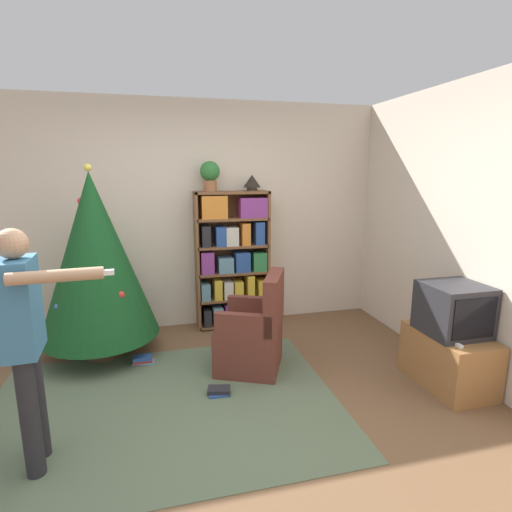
{
  "coord_description": "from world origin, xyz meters",
  "views": [
    {
      "loc": [
        -0.34,
        -2.54,
        1.81
      ],
      "look_at": [
        0.54,
        0.94,
        1.05
      ],
      "focal_mm": 28.0,
      "sensor_mm": 36.0,
      "label": 1
    }
  ],
  "objects_px": {
    "table_lamp": "(252,182)",
    "bookshelf": "(233,260)",
    "christmas_tree": "(95,257)",
    "armchair": "(254,336)",
    "standing_person": "(25,333)",
    "potted_plant": "(210,174)",
    "television": "(454,309)"
  },
  "relations": [
    {
      "from": "bookshelf",
      "to": "potted_plant",
      "type": "xyz_separation_m",
      "value": [
        -0.24,
        0.01,
        0.98
      ]
    },
    {
      "from": "table_lamp",
      "to": "bookshelf",
      "type": "bearing_deg",
      "value": -178.15
    },
    {
      "from": "bookshelf",
      "to": "potted_plant",
      "type": "bearing_deg",
      "value": 178.17
    },
    {
      "from": "christmas_tree",
      "to": "table_lamp",
      "type": "bearing_deg",
      "value": 15.81
    },
    {
      "from": "table_lamp",
      "to": "television",
      "type": "bearing_deg",
      "value": -54.43
    },
    {
      "from": "potted_plant",
      "to": "armchair",
      "type": "bearing_deg",
      "value": -78.84
    },
    {
      "from": "potted_plant",
      "to": "christmas_tree",
      "type": "bearing_deg",
      "value": -158.35
    },
    {
      "from": "armchair",
      "to": "potted_plant",
      "type": "bearing_deg",
      "value": -144.73
    },
    {
      "from": "christmas_tree",
      "to": "standing_person",
      "type": "xyz_separation_m",
      "value": [
        -0.2,
        -1.54,
        -0.13
      ]
    },
    {
      "from": "standing_person",
      "to": "potted_plant",
      "type": "xyz_separation_m",
      "value": [
        1.38,
        2.01,
        0.9
      ]
    },
    {
      "from": "television",
      "to": "christmas_tree",
      "type": "height_order",
      "value": "christmas_tree"
    },
    {
      "from": "standing_person",
      "to": "table_lamp",
      "type": "distance_m",
      "value": 2.85
    },
    {
      "from": "bookshelf",
      "to": "table_lamp",
      "type": "xyz_separation_m",
      "value": [
        0.24,
        0.01,
        0.89
      ]
    },
    {
      "from": "bookshelf",
      "to": "standing_person",
      "type": "bearing_deg",
      "value": -128.98
    },
    {
      "from": "television",
      "to": "table_lamp",
      "type": "xyz_separation_m",
      "value": [
        -1.29,
        1.81,
        1.01
      ]
    },
    {
      "from": "television",
      "to": "christmas_tree",
      "type": "distance_m",
      "value": 3.26
    },
    {
      "from": "armchair",
      "to": "bookshelf",
      "type": "bearing_deg",
      "value": -156.89
    },
    {
      "from": "standing_person",
      "to": "table_lamp",
      "type": "height_order",
      "value": "table_lamp"
    },
    {
      "from": "standing_person",
      "to": "christmas_tree",
      "type": "bearing_deg",
      "value": 169.01
    },
    {
      "from": "standing_person",
      "to": "table_lamp",
      "type": "relative_size",
      "value": 7.52
    },
    {
      "from": "christmas_tree",
      "to": "armchair",
      "type": "distance_m",
      "value": 1.69
    },
    {
      "from": "bookshelf",
      "to": "potted_plant",
      "type": "relative_size",
      "value": 4.85
    },
    {
      "from": "armchair",
      "to": "standing_person",
      "type": "height_order",
      "value": "standing_person"
    },
    {
      "from": "armchair",
      "to": "standing_person",
      "type": "relative_size",
      "value": 0.61
    },
    {
      "from": "christmas_tree",
      "to": "standing_person",
      "type": "height_order",
      "value": "christmas_tree"
    },
    {
      "from": "christmas_tree",
      "to": "potted_plant",
      "type": "bearing_deg",
      "value": 21.65
    },
    {
      "from": "bookshelf",
      "to": "armchair",
      "type": "height_order",
      "value": "bookshelf"
    },
    {
      "from": "armchair",
      "to": "standing_person",
      "type": "bearing_deg",
      "value": -36.61
    },
    {
      "from": "bookshelf",
      "to": "armchair",
      "type": "xyz_separation_m",
      "value": [
        -0.02,
        -1.1,
        -0.48
      ]
    },
    {
      "from": "bookshelf",
      "to": "table_lamp",
      "type": "bearing_deg",
      "value": 1.85
    },
    {
      "from": "bookshelf",
      "to": "standing_person",
      "type": "xyz_separation_m",
      "value": [
        -1.62,
        -2.0,
        0.08
      ]
    },
    {
      "from": "potted_plant",
      "to": "standing_person",
      "type": "bearing_deg",
      "value": -124.5
    }
  ]
}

